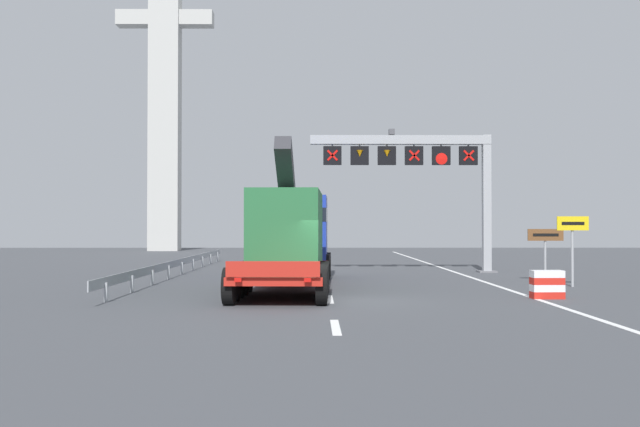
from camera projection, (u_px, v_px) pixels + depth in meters
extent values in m
plane|color=#424449|center=(341.00, 301.00, 22.92)|extent=(112.00, 112.00, 0.00)
cube|color=silver|center=(336.00, 327.00, 16.92)|extent=(0.20, 2.60, 0.01)
cube|color=silver|center=(330.00, 299.00, 23.38)|extent=(0.20, 2.60, 0.01)
cube|color=silver|center=(327.00, 283.00, 29.84)|extent=(0.20, 2.60, 0.01)
cube|color=silver|center=(325.00, 273.00, 36.30)|extent=(0.20, 2.60, 0.01)
cube|color=silver|center=(323.00, 266.00, 42.76)|extent=(0.20, 2.60, 0.01)
cube|color=silver|center=(322.00, 261.00, 49.22)|extent=(0.20, 2.60, 0.01)
cube|color=silver|center=(321.00, 257.00, 55.68)|extent=(0.20, 2.60, 0.01)
cube|color=silver|center=(321.00, 254.00, 62.14)|extent=(0.20, 2.60, 0.01)
cube|color=silver|center=(463.00, 275.00, 34.96)|extent=(0.20, 63.00, 0.01)
cube|color=#9EA0A5|center=(487.00, 204.00, 37.04)|extent=(0.40, 0.40, 6.86)
cube|color=slate|center=(487.00, 272.00, 36.98)|extent=(0.90, 0.90, 0.08)
cube|color=#9EA0A5|center=(400.00, 140.00, 37.06)|extent=(9.01, 0.44, 0.44)
cube|color=#4C4C51|center=(392.00, 132.00, 37.07)|extent=(0.28, 0.40, 0.28)
cube|color=black|center=(468.00, 156.00, 37.07)|extent=(0.90, 0.24, 0.93)
cube|color=#9EA0A5|center=(468.00, 145.00, 37.08)|extent=(0.08, 0.08, 0.16)
cube|color=red|center=(469.00, 155.00, 36.94)|extent=(0.56, 0.02, 0.56)
cube|color=red|center=(469.00, 155.00, 36.94)|extent=(0.56, 0.02, 0.56)
cube|color=black|center=(441.00, 156.00, 37.06)|extent=(0.90, 0.24, 0.93)
cube|color=#9EA0A5|center=(441.00, 145.00, 37.07)|extent=(0.08, 0.08, 0.16)
cone|color=red|center=(442.00, 159.00, 36.93)|extent=(0.58, 0.02, 0.58)
cube|color=black|center=(414.00, 156.00, 37.06)|extent=(0.90, 0.24, 0.93)
cube|color=#9EA0A5|center=(414.00, 145.00, 37.06)|extent=(0.08, 0.08, 0.16)
cube|color=red|center=(414.00, 155.00, 36.93)|extent=(0.56, 0.02, 0.56)
cube|color=red|center=(414.00, 155.00, 36.93)|extent=(0.56, 0.02, 0.56)
cube|color=black|center=(387.00, 156.00, 37.05)|extent=(0.90, 0.24, 0.93)
cube|color=#9EA0A5|center=(387.00, 145.00, 37.05)|extent=(0.08, 0.08, 0.16)
cone|color=orange|center=(387.00, 154.00, 36.92)|extent=(0.33, 0.33, 0.33)
cube|color=black|center=(360.00, 156.00, 37.04)|extent=(0.90, 0.24, 0.93)
cube|color=#9EA0A5|center=(360.00, 145.00, 37.05)|extent=(0.08, 0.08, 0.16)
cone|color=orange|center=(360.00, 154.00, 36.91)|extent=(0.33, 0.33, 0.33)
cube|color=black|center=(332.00, 156.00, 37.03)|extent=(0.90, 0.24, 0.93)
cube|color=#9EA0A5|center=(332.00, 145.00, 37.04)|extent=(0.08, 0.08, 0.16)
cube|color=red|center=(332.00, 155.00, 36.90)|extent=(0.56, 0.02, 0.56)
cube|color=red|center=(332.00, 155.00, 36.90)|extent=(0.56, 0.02, 0.56)
cube|color=red|center=(286.00, 271.00, 26.13)|extent=(3.15, 10.49, 0.24)
cube|color=red|center=(273.00, 269.00, 20.86)|extent=(2.66, 0.17, 0.44)
cylinder|color=black|center=(229.00, 286.00, 21.66)|extent=(0.36, 1.11, 1.10)
cylinder|color=black|center=(322.00, 287.00, 21.59)|extent=(0.36, 1.11, 1.10)
cylinder|color=black|center=(234.00, 284.00, 22.71)|extent=(0.36, 1.11, 1.10)
cylinder|color=black|center=(322.00, 284.00, 22.64)|extent=(0.36, 1.11, 1.10)
cylinder|color=black|center=(239.00, 281.00, 23.76)|extent=(0.36, 1.11, 1.10)
cylinder|color=black|center=(323.00, 281.00, 23.69)|extent=(0.36, 1.11, 1.10)
cylinder|color=black|center=(243.00, 279.00, 24.81)|extent=(0.36, 1.11, 1.10)
cylinder|color=black|center=(324.00, 279.00, 24.74)|extent=(0.36, 1.11, 1.10)
cylinder|color=black|center=(247.00, 277.00, 25.86)|extent=(0.36, 1.11, 1.10)
cylinder|color=black|center=(325.00, 277.00, 25.79)|extent=(0.36, 1.11, 1.10)
cube|color=#1E38AD|center=(298.00, 231.00, 33.25)|extent=(2.68, 3.29, 3.10)
cube|color=black|center=(298.00, 215.00, 33.26)|extent=(2.71, 3.31, 0.60)
cylinder|color=black|center=(271.00, 264.00, 34.14)|extent=(0.38, 1.11, 1.10)
cylinder|color=black|center=(327.00, 264.00, 34.07)|extent=(0.38, 1.11, 1.10)
cylinder|color=black|center=(267.00, 267.00, 32.14)|extent=(0.38, 1.11, 1.10)
cylinder|color=black|center=(326.00, 267.00, 32.07)|extent=(0.38, 1.11, 1.10)
cube|color=#236638|center=(287.00, 229.00, 26.55)|extent=(2.57, 5.80, 2.70)
cube|color=#2D2D33|center=(286.00, 173.00, 25.73)|extent=(0.66, 2.96, 2.29)
cube|color=red|center=(238.00, 280.00, 20.84)|extent=(0.20, 0.07, 0.12)
cube|color=red|center=(308.00, 280.00, 20.79)|extent=(0.20, 0.07, 0.12)
cylinder|color=#9EA0A5|center=(572.00, 252.00, 28.22)|extent=(0.10, 0.10, 2.68)
cube|color=yellow|center=(573.00, 223.00, 28.18)|extent=(1.20, 0.06, 0.53)
cube|color=black|center=(573.00, 223.00, 28.14)|extent=(0.87, 0.01, 0.12)
cylinder|color=#9EA0A5|center=(545.00, 255.00, 31.11)|extent=(0.10, 0.10, 2.19)
cube|color=brown|center=(546.00, 235.00, 31.06)|extent=(1.49, 0.06, 0.49)
cube|color=black|center=(546.00, 235.00, 31.03)|extent=(1.08, 0.01, 0.12)
cube|color=red|center=(547.00, 295.00, 23.62)|extent=(1.02, 0.54, 0.23)
cube|color=white|center=(547.00, 288.00, 23.62)|extent=(1.02, 0.54, 0.22)
cube|color=red|center=(547.00, 281.00, 23.63)|extent=(1.02, 0.54, 0.23)
cube|color=white|center=(547.00, 274.00, 23.63)|extent=(1.02, 0.54, 0.23)
cube|color=#999EA3|center=(181.00, 262.00, 35.34)|extent=(0.04, 28.93, 0.32)
cube|color=#999EA3|center=(106.00, 292.00, 22.48)|extent=(0.10, 0.10, 0.60)
cube|color=#999EA3|center=(132.00, 284.00, 25.69)|extent=(0.10, 0.10, 0.60)
cube|color=#999EA3|center=(152.00, 278.00, 28.91)|extent=(0.10, 0.10, 0.60)
cube|color=#999EA3|center=(169.00, 272.00, 32.12)|extent=(0.10, 0.10, 0.60)
cube|color=#999EA3|center=(182.00, 268.00, 35.34)|extent=(0.10, 0.10, 0.60)
cube|color=#999EA3|center=(193.00, 265.00, 38.55)|extent=(0.10, 0.10, 0.60)
cube|color=#999EA3|center=(202.00, 262.00, 41.76)|extent=(0.10, 0.10, 0.60)
cube|color=#999EA3|center=(210.00, 259.00, 44.98)|extent=(0.10, 0.10, 0.60)
cube|color=#999EA3|center=(217.00, 257.00, 48.19)|extent=(0.10, 0.10, 0.60)
cube|color=#B7B7B2|center=(165.00, 64.00, 69.64)|extent=(2.80, 2.00, 35.12)
cube|color=#B7B7B2|center=(165.00, 19.00, 69.71)|extent=(9.00, 1.60, 1.40)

